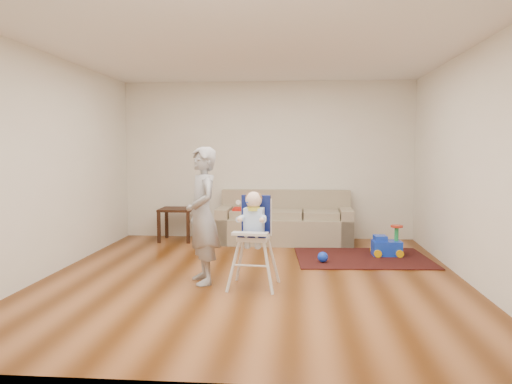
# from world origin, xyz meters

# --- Properties ---
(ground) EXTENTS (5.50, 5.50, 0.00)m
(ground) POSITION_xyz_m (0.00, 0.00, 0.00)
(ground) COLOR #4E2306
(ground) RESTS_ON ground
(room_envelope) EXTENTS (5.04, 5.52, 2.72)m
(room_envelope) POSITION_xyz_m (0.00, 0.53, 1.88)
(room_envelope) COLOR silver
(room_envelope) RESTS_ON ground
(sofa) EXTENTS (2.21, 0.93, 0.85)m
(sofa) POSITION_xyz_m (0.31, 2.30, 0.42)
(sofa) COLOR gray
(sofa) RESTS_ON ground
(side_table) EXTENTS (0.55, 0.55, 0.55)m
(side_table) POSITION_xyz_m (-1.50, 2.33, 0.28)
(side_table) COLOR black
(side_table) RESTS_ON ground
(area_rug) EXTENTS (1.93, 1.50, 0.01)m
(area_rug) POSITION_xyz_m (1.45, 1.17, 0.01)
(area_rug) COLOR black
(area_rug) RESTS_ON ground
(ride_on_toy) EXTENTS (0.42, 0.31, 0.44)m
(ride_on_toy) POSITION_xyz_m (1.81, 1.33, 0.24)
(ride_on_toy) COLOR blue
(ride_on_toy) RESTS_ON area_rug
(toy_ball) EXTENTS (0.14, 0.14, 0.14)m
(toy_ball) POSITION_xyz_m (0.87, 0.82, 0.09)
(toy_ball) COLOR blue
(toy_ball) RESTS_ON area_rug
(high_chair) EXTENTS (0.55, 0.55, 1.09)m
(high_chair) POSITION_xyz_m (0.04, -0.43, 0.52)
(high_chair) COLOR silver
(high_chair) RESTS_ON ground
(adult) EXTENTS (0.58, 0.68, 1.57)m
(adult) POSITION_xyz_m (-0.56, -0.29, 0.78)
(adult) COLOR #9B9B9E
(adult) RESTS_ON ground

